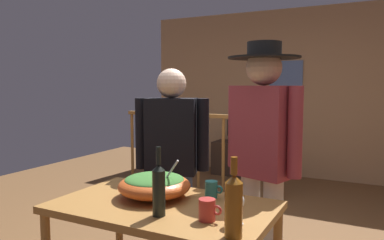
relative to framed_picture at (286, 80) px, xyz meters
name	(u,v)px	position (x,y,z in m)	size (l,w,h in m)	color
back_wall	(305,94)	(0.29, 0.06, -0.21)	(5.16, 0.10, 2.62)	tan
framed_picture	(286,80)	(0.00, 0.00, 0.00)	(0.51, 0.03, 0.60)	#536DA2
stair_railing	(223,144)	(-0.53, -1.26, -0.87)	(2.36, 0.10, 1.10)	#9E6B33
tv_console	(242,159)	(-0.61, -0.29, -1.25)	(0.90, 0.40, 0.53)	#38281E
flat_screen_tv	(241,129)	(-0.61, -0.32, -0.77)	(0.45, 0.12, 0.36)	black
serving_table	(163,221)	(0.32, -4.21, -0.81)	(1.18, 0.71, 0.80)	#9E6B33
salad_bowl	(154,184)	(0.21, -4.12, -0.64)	(0.42, 0.42, 0.23)	#DB5B23
wine_glass	(236,202)	(0.78, -4.31, -0.61)	(0.07, 0.07, 0.15)	silver
wine_bottle_amber	(234,205)	(0.82, -4.45, -0.57)	(0.08, 0.08, 0.34)	brown
wine_bottle_dark	(159,189)	(0.40, -4.37, -0.58)	(0.06, 0.06, 0.34)	black
mug_red	(207,210)	(0.64, -4.32, -0.66)	(0.12, 0.08, 0.10)	#B7332D
mug_teal	(212,189)	(0.51, -3.99, -0.66)	(0.11, 0.07, 0.10)	teal
person_standing_left	(172,156)	(-0.02, -3.52, -0.60)	(0.53, 0.32, 1.57)	#3D5684
person_standing_right	(262,148)	(0.67, -3.52, -0.48)	(0.54, 0.47, 1.72)	beige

